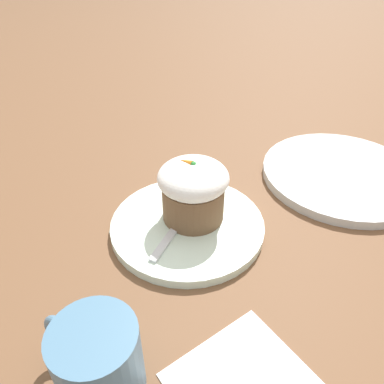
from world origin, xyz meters
The scene contains 6 objects.
ground_plane centered at (0.00, 0.00, 0.00)m, with size 4.00×4.00×0.00m, color brown.
dessert_plate centered at (0.00, 0.00, 0.01)m, with size 0.21×0.21×0.01m.
carrot_cake centered at (0.00, -0.01, 0.06)m, with size 0.09×0.09×0.09m.
spoon centered at (0.01, 0.01, 0.02)m, with size 0.04×0.11×0.01m.
coffee_cup centered at (-0.05, 0.22, 0.04)m, with size 0.10×0.07×0.08m.
side_plate centered at (-0.14, -0.24, 0.01)m, with size 0.25×0.25×0.01m.
Camera 1 is at (-0.21, 0.31, 0.34)m, focal length 35.00 mm.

